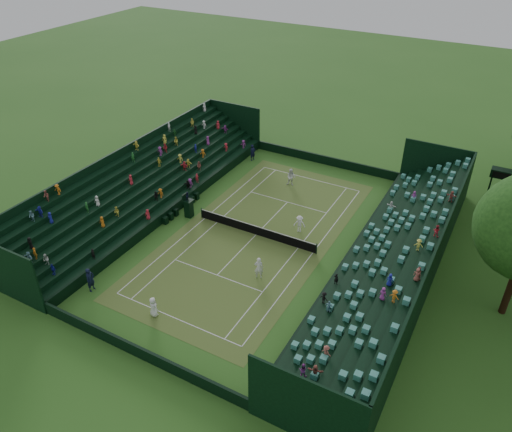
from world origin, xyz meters
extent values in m
plane|color=#2F641F|center=(0.00, 0.00, 0.00)|extent=(160.00, 160.00, 0.00)
cube|color=#3A7125|center=(0.00, 0.00, 0.01)|extent=(12.97, 26.77, 0.01)
cube|color=black|center=(0.00, 15.88, 0.50)|extent=(17.17, 0.20, 1.00)
cube|color=black|center=(0.00, -15.88, 0.50)|extent=(17.17, 0.20, 1.00)
cube|color=black|center=(8.48, 0.00, 0.50)|extent=(0.20, 31.77, 1.00)
cube|color=black|center=(-8.48, 0.00, 0.50)|extent=(0.20, 31.77, 1.00)
cube|color=black|center=(8.98, 0.00, 0.50)|extent=(0.80, 32.00, 1.00)
cube|color=black|center=(9.79, 0.00, 0.72)|extent=(0.80, 32.00, 1.45)
cube|color=black|center=(10.58, 0.00, 0.95)|extent=(0.80, 32.00, 1.90)
cube|color=black|center=(11.38, 0.00, 1.18)|extent=(0.80, 32.00, 2.35)
cube|color=black|center=(12.18, 0.00, 1.40)|extent=(0.80, 32.00, 2.80)
cube|color=black|center=(12.98, 0.00, 1.62)|extent=(0.80, 32.00, 3.25)
cube|color=black|center=(13.79, 0.00, 1.85)|extent=(0.80, 32.00, 3.70)
cube|color=black|center=(14.59, 0.00, 2.08)|extent=(0.80, 32.00, 4.15)
cube|color=black|center=(15.08, 0.00, 2.45)|extent=(0.20, 32.00, 4.90)
cube|color=black|center=(-8.98, 0.00, 0.50)|extent=(0.80, 32.00, 1.00)
cube|color=black|center=(-9.79, 0.00, 0.72)|extent=(0.80, 32.00, 1.45)
cube|color=black|center=(-10.58, 0.00, 0.95)|extent=(0.80, 32.00, 1.90)
cube|color=black|center=(-11.38, 0.00, 1.18)|extent=(0.80, 32.00, 2.35)
cube|color=black|center=(-12.18, 0.00, 1.40)|extent=(0.80, 32.00, 2.80)
cube|color=black|center=(-12.98, 0.00, 1.62)|extent=(0.80, 32.00, 3.25)
cube|color=black|center=(-13.79, 0.00, 1.85)|extent=(0.80, 32.00, 3.70)
cube|color=black|center=(-14.59, 0.00, 2.08)|extent=(0.80, 32.00, 4.15)
cube|color=black|center=(-15.08, 0.00, 2.45)|extent=(0.20, 32.00, 4.90)
cylinder|color=black|center=(-5.79, 0.00, 0.53)|extent=(0.10, 0.10, 1.06)
cylinder|color=black|center=(5.79, 0.00, 0.53)|extent=(0.10, 0.10, 1.06)
cube|color=black|center=(0.00, 0.00, 0.46)|extent=(11.57, 0.02, 0.86)
cube|color=white|center=(0.00, 0.00, 0.93)|extent=(11.57, 0.04, 0.07)
cylinder|color=black|center=(17.00, 16.00, 1.50)|extent=(0.16, 0.16, 3.00)
cylinder|color=black|center=(18.50, 16.00, 1.50)|extent=(0.16, 0.16, 3.00)
cube|color=black|center=(17.75, 16.00, 3.30)|extent=(2.00, 1.00, 0.80)
cylinder|color=black|center=(20.31, 0.10, 1.98)|extent=(0.50, 0.50, 3.97)
cube|color=black|center=(-6.95, -0.37, 0.84)|extent=(0.65, 0.65, 1.68)
cube|color=black|center=(-6.95, -0.37, 1.72)|extent=(0.84, 0.84, 0.09)
cube|color=black|center=(-7.28, -0.37, 2.05)|extent=(0.07, 0.84, 0.65)
imported|color=black|center=(-6.95, -0.37, 2.20)|extent=(0.46, 0.51, 0.87)
cube|color=black|center=(-8.17, -2.43, 0.35)|extent=(0.44, 0.44, 0.70)
cube|color=black|center=(-8.39, -2.43, 0.79)|extent=(0.05, 0.44, 0.44)
cube|color=black|center=(-8.17, -1.63, 0.35)|extent=(0.44, 0.44, 0.70)
cube|color=black|center=(-8.39, -1.63, 0.79)|extent=(0.05, 0.44, 0.44)
cube|color=black|center=(-8.17, -0.83, 0.35)|extent=(0.44, 0.44, 0.70)
cube|color=black|center=(-8.39, -0.83, 0.79)|extent=(0.05, 0.44, 0.44)
cube|color=black|center=(-8.17, 0.97, 0.35)|extent=(0.44, 0.44, 0.70)
cube|color=black|center=(-8.39, 0.97, 0.79)|extent=(0.05, 0.44, 0.44)
cube|color=black|center=(-8.17, 1.77, 0.35)|extent=(0.44, 0.44, 0.70)
cube|color=black|center=(-8.39, 1.77, 0.79)|extent=(0.05, 0.44, 0.44)
cube|color=black|center=(-8.17, 2.57, 0.35)|extent=(0.44, 0.44, 0.70)
cube|color=black|center=(-8.39, 2.57, 0.79)|extent=(0.05, 0.44, 0.44)
imported|color=white|center=(-1.51, -12.36, 0.81)|extent=(0.87, 0.65, 1.61)
imported|color=silver|center=(3.02, -5.01, 0.96)|extent=(0.83, 0.72, 1.92)
imported|color=white|center=(-1.20, 9.68, 0.92)|extent=(1.05, 0.92, 1.84)
imported|color=white|center=(3.12, 2.36, 0.81)|extent=(1.17, 0.86, 1.62)
imported|color=black|center=(-7.53, 12.85, 0.95)|extent=(0.64, 0.80, 1.90)
imported|color=black|center=(-7.40, -12.47, 1.01)|extent=(0.51, 0.76, 2.02)
camera|label=1|loc=(17.57, -31.79, 25.43)|focal=35.00mm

